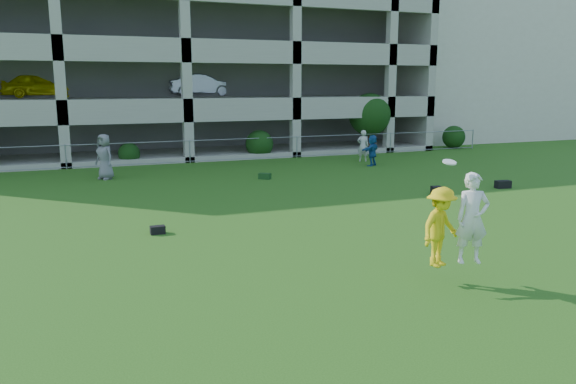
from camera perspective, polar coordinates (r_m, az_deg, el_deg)
name	(u,v)px	position (r m, az deg, el deg)	size (l,w,h in m)	color
ground	(371,280)	(12.07, 8.42, -8.86)	(100.00, 100.00, 0.00)	#235114
stucco_building	(453,71)	(47.49, 16.38, 11.68)	(16.00, 14.00, 10.00)	beige
bystander_c	(105,157)	(25.35, -18.14, 3.42)	(0.95, 0.62, 1.95)	slate
bystander_d	(372,150)	(28.43, 8.55, 4.21)	(1.43, 0.46, 1.55)	#1F5292
bystander_e	(363,146)	(29.95, 7.62, 4.68)	(0.60, 0.40, 1.66)	silver
bag_black_b	(158,230)	(15.87, -13.10, -3.77)	(0.40, 0.25, 0.22)	black
crate_d	(436,190)	(21.62, 14.84, 0.17)	(0.35, 0.35, 0.30)	black
bag_black_e	(503,184)	(23.72, 20.99, 0.74)	(0.60, 0.30, 0.30)	black
bag_green_g	(265,176)	(24.27, -2.38, 1.62)	(0.50, 0.30, 0.25)	black
frisbee_contest	(451,224)	(11.84, 16.25, -3.14)	(1.51, 1.10, 2.22)	yellow
parking_garage	(160,52)	(38.02, -12.89, 13.65)	(30.00, 14.00, 12.00)	#9E998C
fence	(190,151)	(29.60, -9.94, 4.11)	(36.06, 0.06, 1.20)	gray
shrub_row	(269,130)	(31.38, -1.96, 6.30)	(34.38, 2.52, 3.50)	#163D11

